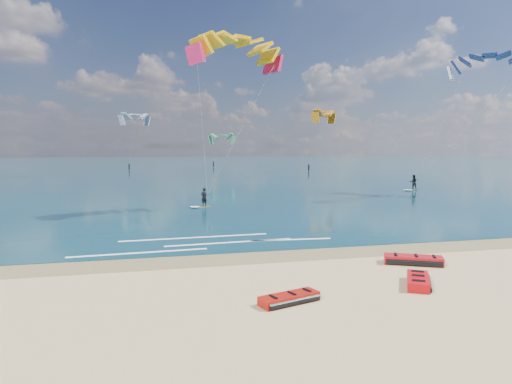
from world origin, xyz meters
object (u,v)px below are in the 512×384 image
(packed_kite_mid, at_px, (413,264))
(kitesurfer_main, at_px, (221,114))
(kitesurfer_far, at_px, (452,118))
(packed_kite_right, at_px, (418,286))
(packed_kite_left, at_px, (289,303))

(packed_kite_mid, height_order, kitesurfer_main, kitesurfer_main)
(packed_kite_mid, height_order, kitesurfer_far, kitesurfer_far)
(packed_kite_mid, bearing_deg, kitesurfer_main, 133.51)
(packed_kite_right, bearing_deg, packed_kite_mid, 1.89)
(packed_kite_left, bearing_deg, kitesurfer_main, 68.94)
(kitesurfer_main, distance_m, kitesurfer_far, 28.19)
(packed_kite_right, bearing_deg, packed_kite_left, 128.73)
(packed_kite_mid, distance_m, packed_kite_right, 3.23)
(packed_kite_mid, relative_size, packed_kite_right, 1.23)
(kitesurfer_far, bearing_deg, packed_kite_right, -139.43)
(packed_kite_left, bearing_deg, kitesurfer_far, 29.24)
(packed_kite_mid, xyz_separation_m, kitesurfer_far, (21.38, 26.81, 8.27))
(packed_kite_left, relative_size, packed_kite_right, 1.04)
(packed_kite_mid, xyz_separation_m, packed_kite_right, (-1.58, -2.82, 0.00))
(packed_kite_left, xyz_separation_m, kitesurfer_far, (28.18, 30.31, 8.27))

